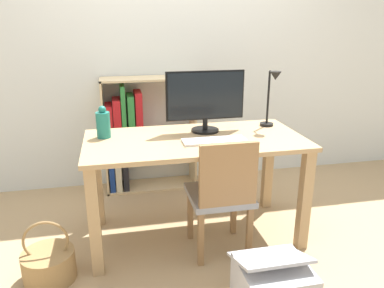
% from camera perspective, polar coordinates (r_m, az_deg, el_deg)
% --- Properties ---
extents(ground_plane, '(10.00, 10.00, 0.00)m').
position_cam_1_polar(ground_plane, '(2.84, 0.43, -13.55)').
color(ground_plane, tan).
extents(wall_back, '(8.00, 0.05, 2.60)m').
position_cam_1_polar(wall_back, '(3.49, -3.51, 15.00)').
color(wall_back, silver).
rests_on(wall_back, ground_plane).
extents(desk, '(1.48, 0.73, 0.74)m').
position_cam_1_polar(desk, '(2.57, 0.47, -1.81)').
color(desk, tan).
rests_on(desk, ground_plane).
extents(monitor, '(0.56, 0.20, 0.43)m').
position_cam_1_polar(monitor, '(2.63, 2.04, 6.99)').
color(monitor, black).
rests_on(monitor, desk).
extents(keyboard, '(0.42, 0.14, 0.02)m').
position_cam_1_polar(keyboard, '(2.45, 3.42, 0.50)').
color(keyboard, silver).
rests_on(keyboard, desk).
extents(vase, '(0.09, 0.09, 0.22)m').
position_cam_1_polar(vase, '(2.59, -13.38, 3.02)').
color(vase, '#1E7266').
rests_on(vase, desk).
extents(desk_lamp, '(0.10, 0.19, 0.42)m').
position_cam_1_polar(desk_lamp, '(2.78, 12.05, 7.54)').
color(desk_lamp, black).
rests_on(desk_lamp, desk).
extents(chair, '(0.40, 0.40, 0.82)m').
position_cam_1_polar(chair, '(2.43, 4.59, -7.51)').
color(chair, gray).
rests_on(chair, ground_plane).
extents(bookshelf, '(0.82, 0.28, 1.03)m').
position_cam_1_polar(bookshelf, '(3.42, -9.02, 1.46)').
color(bookshelf, '#D8BC8C').
rests_on(bookshelf, ground_plane).
extents(basket, '(0.31, 0.31, 0.40)m').
position_cam_1_polar(basket, '(2.52, -20.97, -16.74)').
color(basket, '#997547').
rests_on(basket, ground_plane).
extents(storage_box, '(0.37, 0.41, 0.36)m').
position_cam_1_polar(storage_box, '(2.19, 12.18, -20.48)').
color(storage_box, '#B2B2B7').
rests_on(storage_box, ground_plane).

